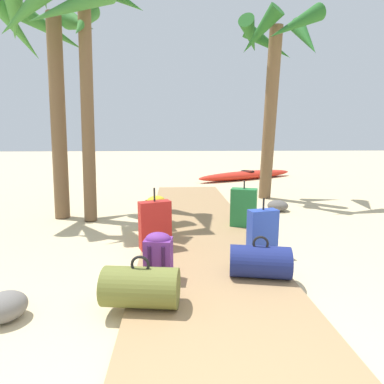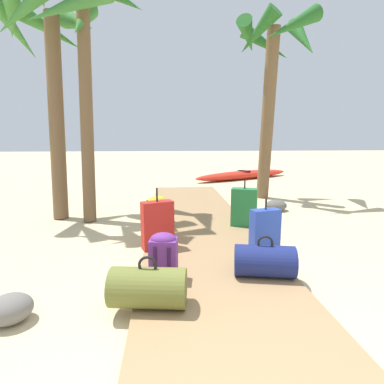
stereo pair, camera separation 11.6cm
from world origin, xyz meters
The scene contains 15 objects.
ground_plane centered at (0.00, 3.08, 0.00)m, with size 60.00×60.00×0.00m, color #D1BA8C.
boardwalk centered at (0.00, 3.85, 0.04)m, with size 1.63×7.71×0.08m, color #9E7A51.
duffel_bag_olive centered at (-0.68, 1.34, 0.25)m, with size 0.68×0.42×0.45m.
suitcase_green centered at (0.73, 3.68, 0.39)m, with size 0.46×0.35×0.74m.
suitcase_blue centered at (0.72, 2.56, 0.35)m, with size 0.39×0.24×0.68m.
backpack_yellow centered at (-0.67, 3.60, 0.36)m, with size 0.35×0.31×0.53m.
duffel_bag_navy centered at (0.48, 1.83, 0.25)m, with size 0.66×0.44×0.44m.
suitcase_red centered at (-0.64, 2.74, 0.39)m, with size 0.43×0.29×0.80m.
backpack_purple centered at (-0.55, 1.84, 0.34)m, with size 0.30×0.25×0.49m.
palm_tree_far_right centered at (1.95, 6.17, 3.23)m, with size 1.85×1.95×4.34m.
palm_tree_far_left centered at (-2.52, 4.78, 3.22)m, with size 2.36×2.25×4.11m.
palm_tree_near_left centered at (-1.87, 4.69, 3.77)m, with size 2.12×2.17×4.68m.
kayak centered at (2.29, 9.89, 0.15)m, with size 4.05×2.62×0.31m.
rock_right_near centered at (1.75, 4.99, 0.11)m, with size 0.42×0.40×0.22m, color #5B5651.
rock_left_far centered at (-1.81, 1.32, 0.12)m, with size 0.33×0.35×0.24m, color slate.
Camera 1 is at (-0.39, -1.11, 1.50)m, focal length 28.79 mm.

